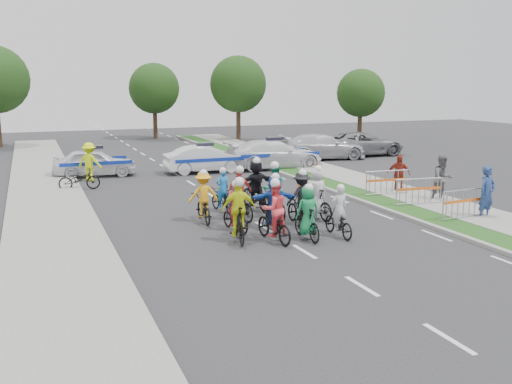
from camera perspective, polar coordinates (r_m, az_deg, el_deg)
name	(u,v)px	position (r m, az deg, el deg)	size (l,w,h in m)	color
ground	(304,252)	(16.26, 4.87, -5.97)	(90.00, 90.00, 0.00)	#28282B
curb_right	(363,202)	(22.92, 10.67, -0.98)	(0.20, 60.00, 0.12)	gray
grass_strip	(378,201)	(23.30, 12.13, -0.85)	(1.20, 60.00, 0.11)	#274917
sidewalk_right	(415,197)	(24.34, 15.65, -0.50)	(2.40, 60.00, 0.13)	gray
sidewalk_left	(53,230)	(19.45, -19.63, -3.56)	(3.00, 60.00, 0.13)	gray
rider_0	(338,219)	(17.82, 8.24, -2.68)	(0.58, 1.64, 1.67)	black
rider_1	(307,218)	(17.31, 5.15, -2.58)	(0.74, 1.67, 1.75)	black
rider_2	(274,218)	(17.06, 1.80, -2.63)	(0.88, 1.97, 1.94)	black
rider_3	(239,217)	(17.02, -1.75, -2.52)	(1.06, 1.96, 1.99)	black
rider_4	(301,204)	(19.05, 4.54, -1.16)	(1.08, 1.89, 1.91)	black
rider_5	(274,206)	(18.47, 1.84, -1.36)	(1.55, 1.84, 1.87)	black
rider_6	(235,214)	(18.31, -2.11, -2.21)	(0.80, 1.71, 1.68)	black
rider_7	(316,198)	(19.94, 6.07, -0.63)	(0.87, 1.88, 1.91)	black
rider_8	(274,197)	(20.02, 1.77, -0.52)	(0.85, 1.99, 2.02)	black
rider_9	(239,199)	(19.69, -1.70, -0.74)	(1.02, 1.89, 1.92)	black
rider_10	(203,202)	(19.52, -5.30, -0.95)	(1.05, 1.84, 1.83)	black
rider_11	(256,188)	(21.29, -0.01, 0.42)	(1.65, 1.96, 1.99)	black
rider_12	(222,197)	(21.03, -3.38, -0.49)	(0.86, 1.72, 1.68)	black
police_car_0	(95,162)	(30.15, -15.85, 2.86)	(1.65, 4.10, 1.40)	silver
police_car_1	(205,159)	(30.31, -5.11, 3.29)	(1.50, 4.30, 1.42)	silver
police_car_2	(274,154)	(31.62, 1.84, 3.79)	(2.21, 5.43, 1.58)	silver
civilian_sedan	(323,147)	(35.69, 6.67, 4.53)	(2.19, 5.38, 1.56)	#BCBCC1
civilian_suv	(363,144)	(37.86, 10.61, 4.77)	(2.56, 5.54, 1.54)	slate
spectator_0	(487,193)	(21.28, 22.10, -0.09)	(0.69, 0.45, 1.89)	navy
spectator_1	(443,179)	(23.80, 18.17, 1.27)	(0.92, 0.72, 1.89)	#525256
spectator_2	(399,174)	(25.25, 14.07, 1.76)	(0.98, 0.41, 1.67)	maroon
marshal_hiviz	(90,162)	(28.71, -16.31, 2.91)	(1.20, 0.69, 1.86)	#D4EE0C
barrier_0	(464,205)	(20.83, 20.06, -1.26)	(2.00, 0.50, 1.12)	#A5A8AD
barrier_1	(419,193)	(22.66, 15.97, -0.07)	(2.00, 0.50, 1.12)	#A5A8AD
barrier_2	(387,184)	(24.33, 12.94, 0.82)	(2.00, 0.50, 1.12)	#A5A8AD
cone_0	(301,185)	(24.75, 4.47, 0.72)	(0.40, 0.40, 0.70)	#F24C0C
cone_1	(315,169)	(29.31, 5.93, 2.29)	(0.40, 0.40, 0.70)	#F24C0C
parked_bike	(79,179)	(26.51, -17.26, 1.22)	(0.62, 1.78, 0.94)	black
tree_1	(238,84)	(46.72, -1.79, 10.71)	(4.55, 4.55, 6.82)	#382619
tree_2	(361,93)	(47.10, 10.43, 9.69)	(3.85, 3.85, 5.77)	#382619
tree_4	(154,89)	(48.92, -10.16, 10.15)	(4.20, 4.20, 6.30)	#382619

